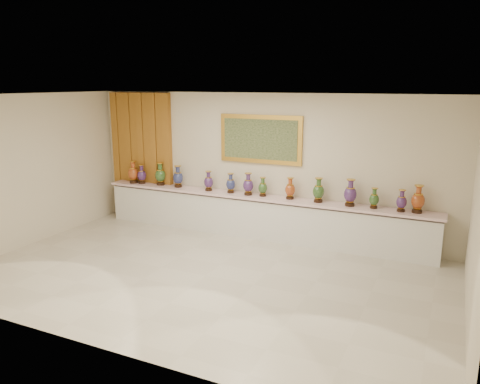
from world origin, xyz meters
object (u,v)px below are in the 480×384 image
Objects in this scene: vase_2 at (160,175)px; counter at (258,217)px; vase_1 at (142,175)px; vase_0 at (133,173)px.

counter is at bearing -0.41° from vase_2.
counter is 14.07× the size of vase_2.
vase_1 is (-2.93, -0.01, 0.66)m from counter.
vase_2 is (0.49, 0.03, 0.03)m from vase_1.
vase_1 reaches higher than counter.
counter is 3.21m from vase_0.
vase_0 is 1.18× the size of vase_1.
vase_1 is at bearing 11.84° from vase_0.
vase_2 is (-2.43, 0.02, 0.70)m from counter.
counter is 2.53m from vase_2.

